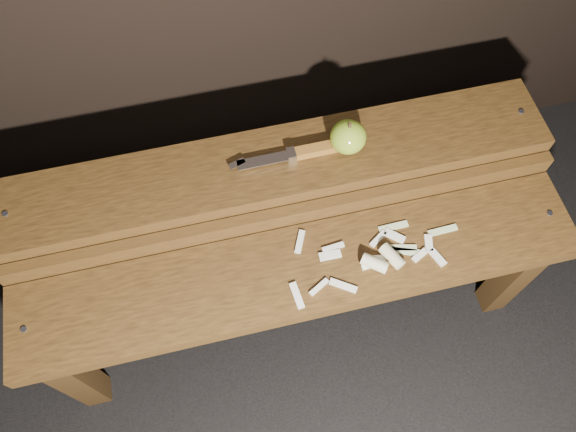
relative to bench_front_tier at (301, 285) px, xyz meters
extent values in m
plane|color=black|center=(0.00, 0.06, -0.35)|extent=(60.00, 60.00, 0.00)
cube|color=#301E0C|center=(-0.54, -0.04, -0.16)|extent=(0.06, 0.06, 0.38)
cube|color=#301E0C|center=(0.54, -0.04, -0.16)|extent=(0.06, 0.06, 0.38)
cube|color=#3E270F|center=(0.00, 0.01, 0.05)|extent=(1.20, 0.20, 0.04)
cylinder|color=slate|center=(-0.56, 0.01, 0.07)|extent=(0.01, 0.01, 0.00)
cylinder|color=slate|center=(0.56, 0.01, 0.07)|extent=(0.01, 0.01, 0.00)
cube|color=#301E0C|center=(-0.54, 0.26, -0.12)|extent=(0.06, 0.06, 0.46)
cube|color=#301E0C|center=(0.54, 0.26, -0.12)|extent=(0.06, 0.06, 0.46)
cube|color=#3E270F|center=(0.00, 0.13, 0.09)|extent=(1.20, 0.02, 0.05)
cube|color=#3E270F|center=(0.00, 0.23, 0.13)|extent=(1.20, 0.18, 0.04)
cylinder|color=slate|center=(-0.56, 0.23, 0.15)|extent=(0.01, 0.01, 0.00)
cylinder|color=slate|center=(0.56, 0.23, 0.15)|extent=(0.01, 0.01, 0.00)
ellipsoid|color=olive|center=(0.16, 0.23, 0.18)|extent=(0.08, 0.08, 0.07)
cylinder|color=#382314|center=(0.16, 0.23, 0.22)|extent=(0.01, 0.01, 0.01)
cube|color=brown|center=(0.09, 0.23, 0.16)|extent=(0.10, 0.02, 0.02)
cube|color=silver|center=(0.03, 0.23, 0.16)|extent=(0.02, 0.03, 0.02)
cube|color=silver|center=(-0.03, 0.23, 0.16)|extent=(0.11, 0.03, 0.00)
cube|color=silver|center=(-0.08, 0.24, 0.16)|extent=(0.04, 0.02, 0.00)
cube|color=beige|center=(0.08, -0.05, 0.07)|extent=(0.06, 0.04, 0.01)
cube|color=beige|center=(0.25, -0.02, 0.07)|extent=(0.04, 0.03, 0.01)
cube|color=beige|center=(0.16, 0.00, 0.07)|extent=(0.05, 0.02, 0.01)
cube|color=beige|center=(0.18, 0.04, 0.07)|extent=(0.04, 0.03, 0.01)
cube|color=beige|center=(0.08, 0.04, 0.07)|extent=(0.05, 0.02, 0.01)
cube|color=beige|center=(0.28, -0.03, 0.07)|extent=(0.03, 0.04, 0.01)
cube|color=beige|center=(0.01, 0.07, 0.07)|extent=(0.03, 0.05, 0.01)
cube|color=beige|center=(-0.02, -0.05, 0.07)|extent=(0.02, 0.06, 0.01)
cube|color=beige|center=(0.07, 0.02, 0.07)|extent=(0.05, 0.02, 0.01)
cube|color=beige|center=(0.21, 0.04, 0.07)|extent=(0.04, 0.04, 0.01)
cube|color=beige|center=(0.14, -0.02, 0.07)|extent=(0.04, 0.01, 0.01)
cube|color=beige|center=(0.28, 0.00, 0.07)|extent=(0.03, 0.04, 0.01)
cube|color=beige|center=(0.03, -0.04, 0.07)|extent=(0.05, 0.03, 0.01)
cylinder|color=#C9BB8C|center=(0.19, -0.01, 0.08)|extent=(0.05, 0.06, 0.03)
cylinder|color=#C9BB8C|center=(0.15, -0.02, 0.08)|extent=(0.06, 0.05, 0.03)
cube|color=#BCC988|center=(0.32, 0.03, 0.07)|extent=(0.07, 0.02, 0.00)
cube|color=#BCC988|center=(0.23, 0.00, 0.07)|extent=(0.07, 0.04, 0.00)
cube|color=#BCC988|center=(0.22, 0.01, 0.07)|extent=(0.07, 0.03, 0.00)
cube|color=#BCC988|center=(0.22, 0.06, 0.07)|extent=(0.07, 0.02, 0.00)
camera|label=1|loc=(-0.13, -0.41, 1.15)|focal=35.00mm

